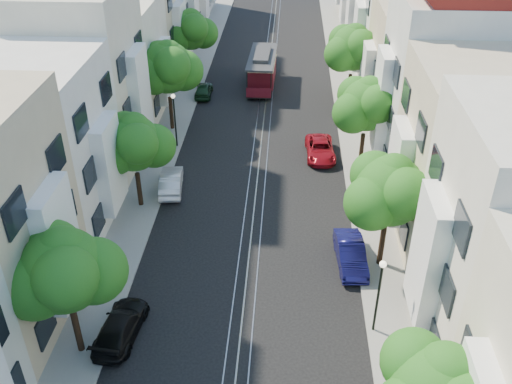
% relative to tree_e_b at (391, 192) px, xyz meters
% --- Properties ---
extents(ground, '(200.00, 200.00, 0.00)m').
position_rel_tree_e_b_xyz_m(ground, '(-7.26, 19.02, -4.73)').
color(ground, black).
rests_on(ground, ground).
extents(sidewalk_east, '(2.50, 80.00, 0.12)m').
position_rel_tree_e_b_xyz_m(sidewalk_east, '(-0.01, 19.02, -4.67)').
color(sidewalk_east, gray).
rests_on(sidewalk_east, ground).
extents(sidewalk_west, '(2.50, 80.00, 0.12)m').
position_rel_tree_e_b_xyz_m(sidewalk_west, '(-14.51, 19.02, -4.67)').
color(sidewalk_west, gray).
rests_on(sidewalk_west, ground).
extents(rail_left, '(0.06, 80.00, 0.02)m').
position_rel_tree_e_b_xyz_m(rail_left, '(-7.81, 19.02, -4.72)').
color(rail_left, gray).
rests_on(rail_left, ground).
extents(rail_slot, '(0.06, 80.00, 0.02)m').
position_rel_tree_e_b_xyz_m(rail_slot, '(-7.26, 19.02, -4.72)').
color(rail_slot, gray).
rests_on(rail_slot, ground).
extents(rail_right, '(0.06, 80.00, 0.02)m').
position_rel_tree_e_b_xyz_m(rail_right, '(-6.71, 19.02, -4.72)').
color(rail_right, gray).
rests_on(rail_right, ground).
extents(lane_line, '(0.08, 80.00, 0.01)m').
position_rel_tree_e_b_xyz_m(lane_line, '(-7.26, 19.02, -4.73)').
color(lane_line, tan).
rests_on(lane_line, ground).
extents(townhouses_east, '(7.75, 72.00, 12.00)m').
position_rel_tree_e_b_xyz_m(townhouses_east, '(4.61, 18.94, 0.45)').
color(townhouses_east, beige).
rests_on(townhouses_east, ground).
extents(townhouses_west, '(7.75, 72.00, 11.76)m').
position_rel_tree_e_b_xyz_m(townhouses_west, '(-19.13, 18.94, 0.35)').
color(townhouses_west, silver).
rests_on(townhouses_west, ground).
extents(tree_e_b, '(4.93, 4.08, 6.68)m').
position_rel_tree_e_b_xyz_m(tree_e_b, '(0.00, 0.00, 0.00)').
color(tree_e_b, black).
rests_on(tree_e_b, ground).
extents(tree_e_c, '(4.84, 3.99, 6.52)m').
position_rel_tree_e_b_xyz_m(tree_e_c, '(-0.00, 11.00, -0.13)').
color(tree_e_c, black).
rests_on(tree_e_c, ground).
extents(tree_e_d, '(5.01, 4.16, 6.85)m').
position_rel_tree_e_b_xyz_m(tree_e_d, '(0.00, 22.00, 0.13)').
color(tree_e_d, black).
rests_on(tree_e_d, ground).
extents(tree_w_a, '(4.93, 4.08, 6.68)m').
position_rel_tree_e_b_xyz_m(tree_w_a, '(-14.40, -7.00, 0.00)').
color(tree_w_a, black).
rests_on(tree_w_a, ground).
extents(tree_w_b, '(4.72, 3.87, 6.27)m').
position_rel_tree_e_b_xyz_m(tree_w_b, '(-14.40, 5.00, -0.34)').
color(tree_w_b, black).
rests_on(tree_w_b, ground).
extents(tree_w_c, '(5.13, 4.28, 7.09)m').
position_rel_tree_e_b_xyz_m(tree_w_c, '(-14.40, 16.00, 0.34)').
color(tree_w_c, black).
rests_on(tree_w_c, ground).
extents(tree_w_d, '(4.84, 3.99, 6.52)m').
position_rel_tree_e_b_xyz_m(tree_w_d, '(-14.40, 27.00, -0.13)').
color(tree_w_d, black).
rests_on(tree_w_d, ground).
extents(lamp_east, '(0.32, 0.32, 4.16)m').
position_rel_tree_e_b_xyz_m(lamp_east, '(-0.96, -4.98, -1.89)').
color(lamp_east, black).
rests_on(lamp_east, ground).
extents(lamp_west, '(0.32, 0.32, 4.16)m').
position_rel_tree_e_b_xyz_m(lamp_west, '(-13.56, 13.02, -1.89)').
color(lamp_west, black).
rests_on(lamp_west, ground).
extents(cable_car, '(2.62, 7.67, 2.92)m').
position_rel_tree_e_b_xyz_m(cable_car, '(-7.76, 25.61, -3.00)').
color(cable_car, black).
rests_on(cable_car, ground).
extents(parked_car_e_mid, '(1.73, 4.19, 1.35)m').
position_rel_tree_e_b_xyz_m(parked_car_e_mid, '(-1.66, 0.01, -4.06)').
color(parked_car_e_mid, '#0C0C3C').
rests_on(parked_car_e_mid, ground).
extents(parked_car_e_far, '(2.21, 4.43, 1.20)m').
position_rel_tree_e_b_xyz_m(parked_car_e_far, '(-2.86, 12.19, -4.13)').
color(parked_car_e_far, maroon).
rests_on(parked_car_e_far, ground).
extents(parked_car_w_near, '(2.12, 4.35, 1.22)m').
position_rel_tree_e_b_xyz_m(parked_car_w_near, '(-12.86, -5.92, -4.12)').
color(parked_car_w_near, black).
rests_on(parked_car_w_near, ground).
extents(parked_car_w_mid, '(1.83, 4.09, 1.30)m').
position_rel_tree_e_b_xyz_m(parked_car_w_mid, '(-12.86, 7.02, -4.08)').
color(parked_car_w_mid, silver).
rests_on(parked_car_w_mid, ground).
extents(parked_car_w_far, '(1.49, 3.57, 1.21)m').
position_rel_tree_e_b_xyz_m(parked_car_w_far, '(-12.86, 22.87, -4.13)').
color(parked_car_w_far, black).
rests_on(parked_car_w_far, ground).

